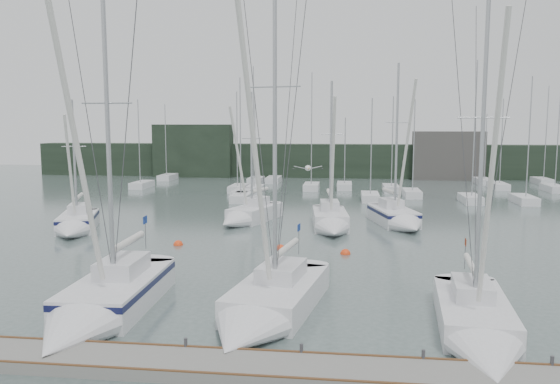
{
  "coord_description": "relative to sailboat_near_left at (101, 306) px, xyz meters",
  "views": [
    {
      "loc": [
        3.42,
        -21.51,
        8.01
      ],
      "look_at": [
        0.17,
        5.0,
        4.69
      ],
      "focal_mm": 35.0,
      "sensor_mm": 36.0,
      "label": 1
    }
  ],
  "objects": [
    {
      "name": "sailboat_mid_a",
      "position": [
        -10.05,
        17.24,
        -0.04
      ],
      "size": [
        4.78,
        7.95,
        10.63
      ],
      "rotation": [
        0.0,
        0.0,
        0.32
      ],
      "color": "silver",
      "rests_on": "ground"
    },
    {
      "name": "buoy_b",
      "position": [
        9.92,
        12.92,
        -0.63
      ],
      "size": [
        0.64,
        0.64,
        0.64
      ],
      "primitive_type": "sphere",
      "color": "#EE3F15",
      "rests_on": "ground"
    },
    {
      "name": "buoy_a",
      "position": [
        5.75,
        13.67,
        -0.63
      ],
      "size": [
        0.65,
        0.65,
        0.65
      ],
      "primitive_type": "sphere",
      "color": "#EE3F15",
      "rests_on": "ground"
    },
    {
      "name": "ground",
      "position": [
        6.5,
        1.01,
        -0.63
      ],
      "size": [
        160.0,
        160.0,
        0.0
      ],
      "primitive_type": "plane",
      "color": "#4C5C59",
      "rests_on": "ground"
    },
    {
      "name": "sailboat_mid_c",
      "position": [
        8.81,
        20.37,
        -0.03
      ],
      "size": [
        3.29,
        8.39,
        12.05
      ],
      "rotation": [
        0.0,
        0.0,
        0.09
      ],
      "color": "silver",
      "rests_on": "ground"
    },
    {
      "name": "seagull",
      "position": [
        8.46,
        0.08,
        5.73
      ],
      "size": [
        1.08,
        0.5,
        0.21
      ],
      "rotation": [
        0.0,
        0.0,
        0.18
      ],
      "color": "silver",
      "rests_on": "ground"
    },
    {
      "name": "far_treeline",
      "position": [
        6.5,
        63.01,
        1.87
      ],
      "size": [
        90.0,
        4.0,
        5.0
      ],
      "primitive_type": "cube",
      "color": "black",
      "rests_on": "ground"
    },
    {
      "name": "dock",
      "position": [
        6.5,
        -3.99,
        -0.43
      ],
      "size": [
        24.0,
        2.0,
        0.4
      ],
      "primitive_type": "cube",
      "color": "slate",
      "rests_on": "ground"
    },
    {
      "name": "sailboat_near_center",
      "position": [
        6.66,
        0.5,
        -0.08
      ],
      "size": [
        4.68,
        10.12,
        16.25
      ],
      "rotation": [
        0.0,
        0.0,
        -0.17
      ],
      "color": "silver",
      "rests_on": "ground"
    },
    {
      "name": "buoy_c",
      "position": [
        -1.19,
        14.11,
        -0.63
      ],
      "size": [
        0.64,
        0.64,
        0.64
      ],
      "primitive_type": "sphere",
      "color": "#EE3F15",
      "rests_on": "ground"
    },
    {
      "name": "mast_forest",
      "position": [
        13.78,
        44.93,
        -0.15
      ],
      "size": [
        53.88,
        25.75,
        14.69
      ],
      "color": "silver",
      "rests_on": "ground"
    },
    {
      "name": "sailboat_mid_d",
      "position": [
        14.07,
        22.58,
        -0.01
      ],
      "size": [
        4.57,
        8.56,
        13.64
      ],
      "rotation": [
        0.0,
        0.0,
        0.24
      ],
      "color": "silver",
      "rests_on": "ground"
    },
    {
      "name": "far_building_right",
      "position": [
        24.5,
        61.01,
        2.87
      ],
      "size": [
        10.0,
        3.0,
        7.0
      ],
      "primitive_type": "cube",
      "color": "#44413E",
      "rests_on": "ground"
    },
    {
      "name": "sailboat_mid_b",
      "position": [
        1.81,
        22.67,
        -0.06
      ],
      "size": [
        4.81,
        8.15,
        11.42
      ],
      "rotation": [
        0.0,
        0.0,
        -0.32
      ],
      "color": "silver",
      "rests_on": "ground"
    },
    {
      "name": "sailboat_near_left",
      "position": [
        0.0,
        0.0,
        0.0
      ],
      "size": [
        3.43,
        10.67,
        15.03
      ],
      "rotation": [
        0.0,
        0.0,
        0.03
      ],
      "color": "silver",
      "rests_on": "ground"
    },
    {
      "name": "sailboat_near_right",
      "position": [
        14.84,
        -0.59,
        -0.13
      ],
      "size": [
        3.55,
        9.6,
        13.99
      ],
      "rotation": [
        0.0,
        0.0,
        -0.1
      ],
      "color": "silver",
      "rests_on": "ground"
    },
    {
      "name": "far_building_left",
      "position": [
        -13.5,
        61.01,
        3.37
      ],
      "size": [
        12.0,
        3.0,
        8.0
      ],
      "primitive_type": "cube",
      "color": "black",
      "rests_on": "ground"
    }
  ]
}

